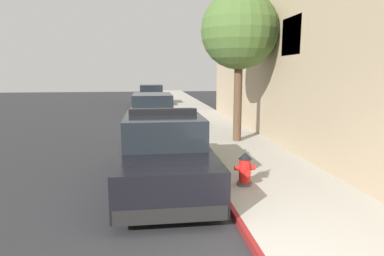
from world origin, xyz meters
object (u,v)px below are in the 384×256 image
(parked_car_dark_far, at_px, (151,96))
(fire_hydrant, at_px, (245,169))
(parked_car_silver_ahead, at_px, (153,113))
(police_cruiser, at_px, (164,151))
(street_tree, at_px, (239,31))

(parked_car_dark_far, height_order, fire_hydrant, parked_car_dark_far)
(fire_hydrant, bearing_deg, parked_car_silver_ahead, 103.20)
(police_cruiser, relative_size, parked_car_silver_ahead, 1.00)
(police_cruiser, bearing_deg, parked_car_dark_far, 90.37)
(parked_car_dark_far, xyz_separation_m, fire_hydrant, (1.77, -18.71, -0.25))
(fire_hydrant, distance_m, street_tree, 5.67)
(parked_car_silver_ahead, bearing_deg, street_tree, -48.77)
(parked_car_dark_far, bearing_deg, street_tree, -78.82)
(police_cruiser, relative_size, fire_hydrant, 6.37)
(parked_car_dark_far, relative_size, street_tree, 0.97)
(parked_car_dark_far, distance_m, fire_hydrant, 18.79)
(police_cruiser, xyz_separation_m, street_tree, (2.70, 3.75, 3.06))
(parked_car_silver_ahead, height_order, fire_hydrant, parked_car_silver_ahead)
(fire_hydrant, height_order, street_tree, street_tree)
(parked_car_silver_ahead, relative_size, parked_car_dark_far, 1.00)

